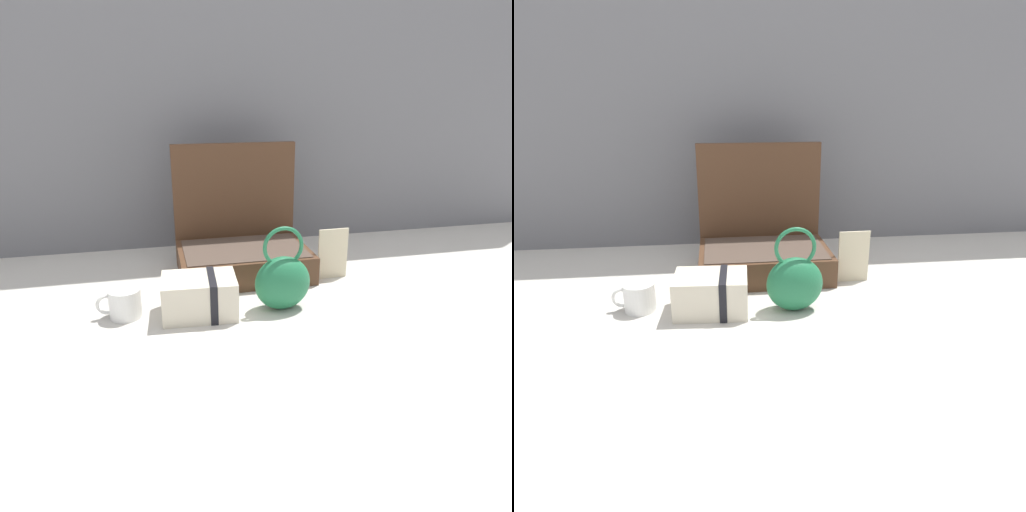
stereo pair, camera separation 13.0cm
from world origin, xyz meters
TOP-DOWN VIEW (x-y plane):
  - ground_plane at (0.00, 0.00)m, footprint 6.00×6.00m
  - back_wall at (0.00, 0.58)m, footprint 3.20×0.06m
  - open_suitcase at (0.01, 0.23)m, footprint 0.43×0.31m
  - teal_pouch_handbag at (0.07, -0.08)m, footprint 0.16×0.10m
  - cream_toiletry_bag at (-0.16, -0.07)m, footprint 0.21×0.16m
  - coffee_mug at (-0.37, -0.04)m, footprint 0.12×0.09m
  - info_card_left at (0.29, 0.10)m, footprint 0.10×0.01m

SIDE VIEW (x-z plane):
  - ground_plane at x=0.00m, z-range 0.00..0.00m
  - coffee_mug at x=-0.37m, z-range 0.00..0.08m
  - cream_toiletry_bag at x=-0.16m, z-range 0.00..0.11m
  - info_card_left at x=0.29m, z-range 0.00..0.17m
  - teal_pouch_handbag at x=0.07m, z-range -0.04..0.21m
  - open_suitcase at x=0.01m, z-range -0.12..0.30m
  - back_wall at x=0.00m, z-range 0.00..1.40m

